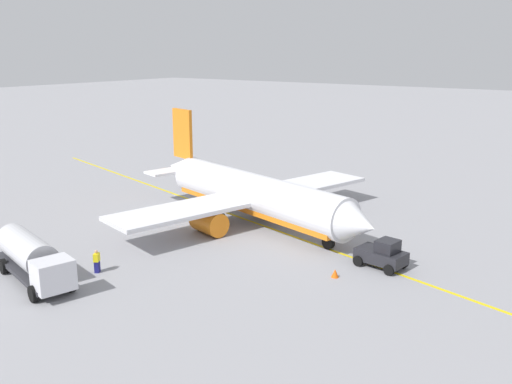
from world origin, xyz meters
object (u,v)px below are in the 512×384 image
object	(u,v)px
refueling_worker	(97,262)
pushback_tug	(382,254)
fuel_tanker	(32,257)
airplane	(253,195)
safety_cone_nose	(392,252)
safety_cone_wingtip	(335,273)

from	to	relation	value
refueling_worker	pushback_tug	bearing A→B (deg)	38.09
fuel_tanker	refueling_worker	bearing A→B (deg)	56.14
refueling_worker	fuel_tanker	bearing A→B (deg)	-123.86
pushback_tug	refueling_worker	size ratio (longest dim) A/B	2.25
airplane	safety_cone_nose	xyz separation A→B (m)	(14.20, -1.11, -2.28)
refueling_worker	safety_cone_wingtip	size ratio (longest dim) A/B	2.81
refueling_worker	safety_cone_wingtip	xyz separation A→B (m)	(14.51, 9.17, -0.52)
refueling_worker	safety_cone_nose	bearing A→B (deg)	43.47
pushback_tug	safety_cone_wingtip	distance (m)	4.26
pushback_tug	safety_cone_wingtip	world-z (taller)	pushback_tug
fuel_tanker	refueling_worker	world-z (taller)	fuel_tanker
refueling_worker	safety_cone_wingtip	distance (m)	17.17
safety_cone_nose	safety_cone_wingtip	xyz separation A→B (m)	(-1.72, -6.23, -0.05)
fuel_tanker	airplane	bearing A→B (deg)	77.58
fuel_tanker	safety_cone_wingtip	distance (m)	21.19
refueling_worker	safety_cone_wingtip	world-z (taller)	refueling_worker
safety_cone_nose	refueling_worker	bearing A→B (deg)	-136.53
fuel_tanker	pushback_tug	bearing A→B (deg)	41.12
airplane	fuel_tanker	world-z (taller)	airplane
pushback_tug	refueling_worker	xyz separation A→B (m)	(-16.45, -12.89, -0.19)
refueling_worker	safety_cone_nose	xyz separation A→B (m)	(16.23, 15.39, -0.47)
pushback_tug	refueling_worker	world-z (taller)	pushback_tug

